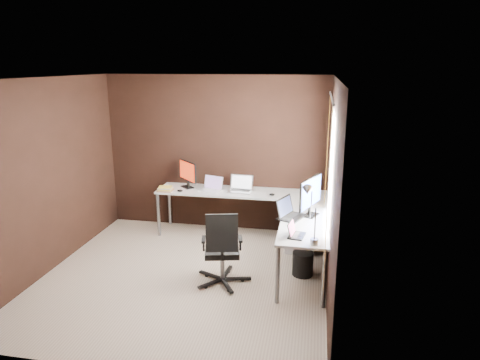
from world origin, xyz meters
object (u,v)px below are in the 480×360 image
laptop_white (212,187)px  book_stack (165,189)px  drawer_pedestal (301,229)px  wastebasket (303,264)px  laptop_black_small (295,233)px  laptop_silver (241,188)px  laptop_black_big (289,213)px  desk_lamp (310,207)px  office_chair (222,262)px  monitor_right (311,194)px  monitor_left (188,173)px

laptop_white → book_stack: size_ratio=1.60×
drawer_pedestal → book_stack: bearing=176.0°
drawer_pedestal → laptop_white: bearing=167.5°
wastebasket → laptop_black_small: bearing=-101.3°
laptop_silver → laptop_white: bearing=-168.9°
laptop_white → wastebasket: 1.98m
laptop_black_big → desk_lamp: (0.27, -0.76, 0.36)m
laptop_silver → desk_lamp: (1.10, -1.80, 0.36)m
laptop_white → laptop_silver: bearing=24.7°
book_stack → office_chair: bearing=-48.5°
monitor_right → book_stack: bearing=94.2°
drawer_pedestal → laptop_black_small: 1.38m
monitor_right → book_stack: size_ratio=2.46×
laptop_white → wastebasket: (1.49, -1.14, -0.62)m
laptop_white → book_stack: 0.73m
book_stack → desk_lamp: size_ratio=0.37×
monitor_left → office_chair: monitor_left is taller
monitor_left → laptop_black_small: monitor_left is taller
laptop_black_big → office_chair: size_ratio=0.48×
monitor_right → laptop_silver: (-1.09, 0.93, -0.24)m
monitor_right → laptop_black_small: size_ratio=2.17×
office_chair → laptop_black_big: bearing=22.9°
laptop_black_small → desk_lamp: 0.43m
office_chair → wastebasket: bearing=9.7°
office_chair → desk_lamp: bearing=-24.1°
office_chair → wastebasket: size_ratio=3.10×
laptop_black_small → monitor_right: bearing=-2.2°
laptop_black_big → desk_lamp: bearing=-137.3°
monitor_right → laptop_black_small: monitor_right is taller
laptop_black_small → book_stack: 2.55m
drawer_pedestal → laptop_white: (-1.42, 0.31, 0.48)m
laptop_white → laptop_black_big: (1.28, -0.99, 0.01)m
wastebasket → monitor_left: bearing=147.0°
laptop_silver → laptop_black_big: laptop_black_big is taller
laptop_white → laptop_black_big: bearing=-19.8°
monitor_right → office_chair: 1.43m
desk_lamp → wastebasket: 1.16m
desk_lamp → office_chair: desk_lamp is taller
monitor_right → book_stack: monitor_right is taller
monitor_right → laptop_black_big: 0.37m
drawer_pedestal → office_chair: size_ratio=0.62×
drawer_pedestal → desk_lamp: 1.67m
drawer_pedestal → monitor_right: monitor_right is taller
monitor_right → wastebasket: monitor_right is taller
laptop_black_small → laptop_silver: bearing=39.1°
laptop_white → laptop_black_small: laptop_white is taller
monitor_right → office_chair: monitor_right is taller
drawer_pedestal → desk_lamp: size_ratio=0.91×
laptop_silver → desk_lamp: size_ratio=0.59×
monitor_right → laptop_silver: 1.46m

